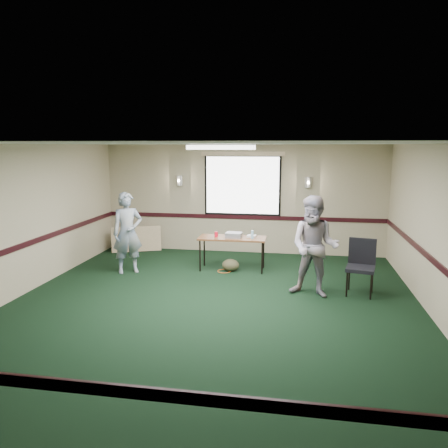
% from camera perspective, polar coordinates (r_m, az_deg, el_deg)
% --- Properties ---
extents(ground, '(8.00, 8.00, 0.00)m').
position_cam_1_polar(ground, '(7.38, -1.75, -11.00)').
color(ground, black).
rests_on(ground, ground).
extents(room_shell, '(8.00, 8.02, 8.00)m').
position_cam_1_polar(room_shell, '(9.04, 0.89, 3.28)').
color(room_shell, tan).
rests_on(room_shell, ground).
extents(folding_table, '(1.45, 0.60, 0.72)m').
position_cam_1_polar(folding_table, '(9.41, 1.08, -2.06)').
color(folding_table, '#533A17').
rests_on(folding_table, ground).
extents(projector, '(0.34, 0.29, 0.11)m').
position_cam_1_polar(projector, '(9.37, 1.30, -1.45)').
color(projector, gray).
rests_on(projector, folding_table).
extents(game_console, '(0.20, 0.17, 0.05)m').
position_cam_1_polar(game_console, '(9.43, 3.64, -1.59)').
color(game_console, silver).
rests_on(game_console, folding_table).
extents(red_cup, '(0.07, 0.07, 0.11)m').
position_cam_1_polar(red_cup, '(9.43, -1.03, -1.36)').
color(red_cup, red).
rests_on(red_cup, folding_table).
extents(water_bottle, '(0.05, 0.05, 0.18)m').
position_cam_1_polar(water_bottle, '(9.24, 3.73, -1.41)').
color(water_bottle, '#86BCDC').
rests_on(water_bottle, folding_table).
extents(duffel_bag, '(0.44, 0.38, 0.26)m').
position_cam_1_polar(duffel_bag, '(9.44, 0.87, -5.40)').
color(duffel_bag, '#3F3E24').
rests_on(duffel_bag, ground).
extents(cable_coil, '(0.33, 0.33, 0.01)m').
position_cam_1_polar(cable_coil, '(9.44, 0.01, -6.18)').
color(cable_coil, '#DA571B').
rests_on(cable_coil, ground).
extents(folded_table, '(1.22, 0.65, 0.63)m').
position_cam_1_polar(folded_table, '(11.36, -11.38, -1.95)').
color(folded_table, tan).
rests_on(folded_table, ground).
extents(conference_chair, '(0.58, 0.60, 1.00)m').
position_cam_1_polar(conference_chair, '(8.34, 17.49, -4.75)').
color(conference_chair, black).
rests_on(conference_chair, ground).
extents(person_left, '(0.75, 0.68, 1.72)m').
position_cam_1_polar(person_left, '(9.41, -12.48, -1.14)').
color(person_left, '#446096').
rests_on(person_left, ground).
extents(person_right, '(1.02, 0.88, 1.81)m').
position_cam_1_polar(person_right, '(7.90, 11.74, -2.92)').
color(person_right, '#7E91C4').
rests_on(person_right, ground).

